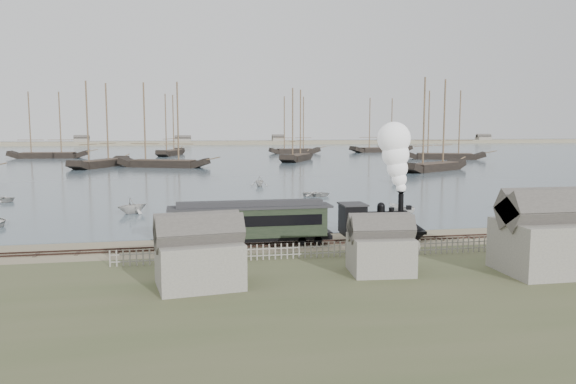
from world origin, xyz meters
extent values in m
plane|color=gray|center=(0.00, 0.00, 0.00)|extent=(600.00, 600.00, 0.00)
cube|color=#40525C|center=(0.00, 170.00, 0.03)|extent=(600.00, 336.00, 0.06)
cube|color=#31201B|center=(0.00, -2.50, 0.10)|extent=(120.00, 0.08, 0.12)
cube|color=#31201B|center=(0.00, -1.50, 0.10)|extent=(120.00, 0.08, 0.12)
cube|color=#3B2F25|center=(0.00, -2.00, 0.03)|extent=(120.00, 1.80, 0.06)
cube|color=tan|center=(0.00, 250.00, 0.00)|extent=(500.00, 20.00, 1.80)
cube|color=black|center=(5.88, -2.00, 0.74)|extent=(7.11, 2.09, 0.26)
cylinder|color=black|center=(5.46, -2.00, 1.78)|extent=(4.39, 1.57, 1.57)
cube|color=black|center=(3.16, -2.00, 1.99)|extent=(1.88, 2.30, 2.41)
cube|color=#2E2E30|center=(3.16, -2.00, 3.25)|extent=(2.09, 2.51, 0.13)
cylinder|color=black|center=(7.45, -2.00, 3.19)|extent=(0.46, 0.46, 1.67)
sphere|color=black|center=(5.67, -2.00, 3.01)|extent=(0.67, 0.67, 0.67)
cone|color=black|center=(9.23, -2.00, 0.63)|extent=(1.46, 2.09, 2.09)
cube|color=black|center=(8.18, -2.00, 2.83)|extent=(0.37, 0.37, 0.37)
cube|color=black|center=(-5.52, -2.00, 0.68)|extent=(13.32, 2.19, 0.33)
cube|color=black|center=(-5.52, -2.00, 2.02)|extent=(12.37, 2.38, 2.38)
cube|color=black|center=(-5.52, -3.21, 2.25)|extent=(11.42, 0.06, 0.86)
cube|color=black|center=(-5.52, -0.79, 2.25)|extent=(11.42, 0.06, 0.86)
cube|color=#2E2E30|center=(-5.52, -2.00, 3.25)|extent=(13.32, 2.57, 0.17)
cube|color=#2E2E30|center=(-5.52, -2.00, 3.54)|extent=(11.89, 1.14, 0.43)
imported|color=silver|center=(-8.27, 0.56, 0.41)|extent=(3.53, 4.42, 0.82)
imported|color=silver|center=(-16.47, 17.21, 0.97)|extent=(4.37, 4.50, 1.81)
imported|color=silver|center=(12.03, 8.98, 0.76)|extent=(3.85, 2.55, 1.39)
imported|color=silver|center=(7.35, 28.21, 0.45)|extent=(3.84, 4.47, 0.78)
imported|color=silver|center=(27.01, 12.49, 0.81)|extent=(3.24, 3.48, 1.49)
imported|color=silver|center=(25.20, 43.79, 0.77)|extent=(3.93, 2.78, 1.42)
imported|color=silver|center=(1.39, 42.56, 0.89)|extent=(3.69, 3.38, 1.65)
camera|label=1|loc=(-10.93, -46.91, 9.83)|focal=35.00mm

